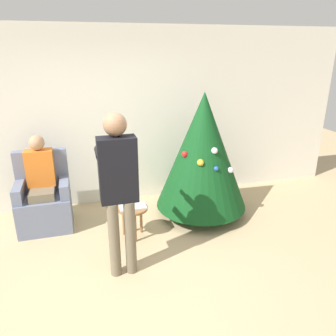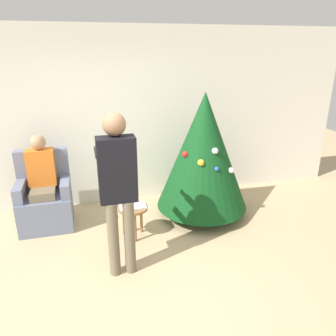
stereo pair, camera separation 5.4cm
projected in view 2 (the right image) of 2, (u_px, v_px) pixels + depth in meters
ground_plane at (132, 289)px, 3.43m from camera, size 14.00×14.00×0.00m
wall_back at (106, 119)px, 4.98m from camera, size 8.00×0.06×2.70m
christmas_tree at (203, 151)px, 4.65m from camera, size 1.33×1.33×1.82m
armchair at (46, 200)px, 4.55m from camera, size 0.70×0.61×1.06m
person_seated at (42, 178)px, 4.41m from camera, size 0.36×0.46×1.30m
person_standing at (118, 182)px, 3.37m from camera, size 0.41×0.57×1.79m
side_stool at (133, 212)px, 4.27m from camera, size 0.39×0.39×0.43m
laptop at (133, 206)px, 4.24m from camera, size 0.35×0.21×0.02m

